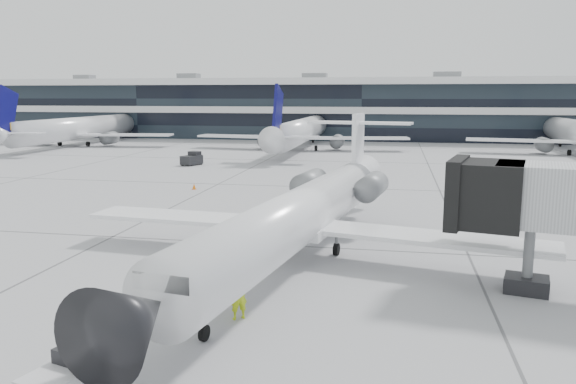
# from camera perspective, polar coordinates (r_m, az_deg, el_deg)

# --- Properties ---
(ground) EXTENTS (220.00, 220.00, 0.00)m
(ground) POSITION_cam_1_polar(r_m,az_deg,el_deg) (31.11, -0.83, -5.44)
(ground) COLOR gray
(ground) RESTS_ON ground
(terminal) EXTENTS (170.00, 22.00, 10.00)m
(terminal) POSITION_cam_1_polar(r_m,az_deg,el_deg) (111.60, 7.82, 8.11)
(terminal) COLOR black
(terminal) RESTS_ON ground
(bg_jet_left) EXTENTS (32.00, 40.00, 9.60)m
(bg_jet_left) POSITION_cam_1_polar(r_m,az_deg,el_deg) (98.99, -20.31, 4.48)
(bg_jet_left) COLOR white
(bg_jet_left) RESTS_ON ground
(bg_jet_center) EXTENTS (32.00, 40.00, 9.60)m
(bg_jet_center) POSITION_cam_1_polar(r_m,az_deg,el_deg) (85.95, 1.39, 4.37)
(bg_jet_center) COLOR white
(bg_jet_center) RESTS_ON ground
(regional_jet) EXTENTS (24.01, 29.95, 6.93)m
(regional_jet) POSITION_cam_1_polar(r_m,az_deg,el_deg) (28.15, 1.46, -2.12)
(regional_jet) COLOR white
(regional_jet) RESTS_ON ground
(ramp_worker) EXTENTS (0.82, 0.78, 1.89)m
(ramp_worker) POSITION_cam_1_polar(r_m,az_deg,el_deg) (21.07, -5.10, -10.34)
(ramp_worker) COLOR #C3E518
(ramp_worker) RESTS_ON ground
(baggage_tug) EXTENTS (1.85, 2.48, 1.40)m
(baggage_tug) POSITION_cam_1_polar(r_m,az_deg,el_deg) (16.98, -21.47, -17.36)
(baggage_tug) COLOR silver
(baggage_tug) RESTS_ON ground
(traffic_cone) EXTENTS (0.42, 0.42, 0.52)m
(traffic_cone) POSITION_cam_1_polar(r_m,az_deg,el_deg) (49.95, -9.52, 0.55)
(traffic_cone) COLOR orange
(traffic_cone) RESTS_ON ground
(far_tug) EXTENTS (2.25, 2.86, 1.60)m
(far_tug) POSITION_cam_1_polar(r_m,az_deg,el_deg) (67.30, -9.72, 3.32)
(far_tug) COLOR black
(far_tug) RESTS_ON ground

